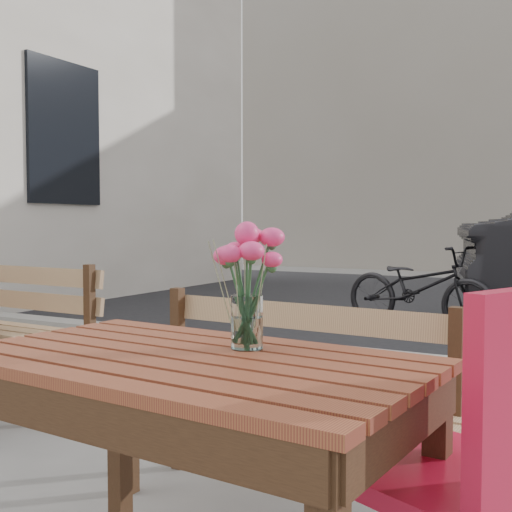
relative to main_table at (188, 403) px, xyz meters
The scene contains 7 objects.
street 5.28m from the main_table, 91.81° to the left, with size 30.00×8.12×0.12m.
main_table is the anchor object (origin of this frame).
main_bench 0.83m from the main_table, 97.47° to the left, with size 1.31×0.45×0.80m.
red_chair 0.71m from the main_table, 12.09° to the left, with size 0.61×0.61×0.94m.
main_vase 0.37m from the main_table, 59.93° to the left, with size 0.18×0.18×0.34m.
second_bench 2.64m from the main_table, 149.52° to the left, with size 1.38×0.45×0.85m.
bicycle 5.09m from the main_table, 98.20° to the left, with size 0.56×1.60×0.84m, color black.
Camera 1 is at (1.09, -1.49, 1.07)m, focal length 45.00 mm.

